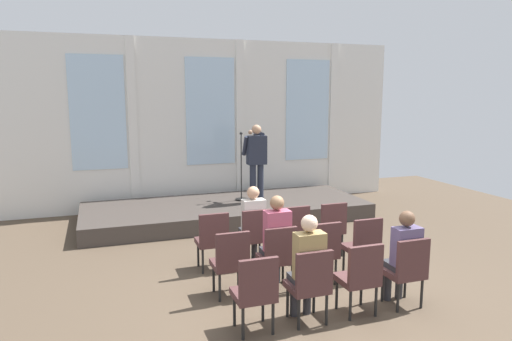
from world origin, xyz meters
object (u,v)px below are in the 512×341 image
audience_r1_c1 (276,237)px  audience_r2_c1 (307,263)px  speaker (256,157)px  chair_r2_c2 (360,275)px  audience_r2_c3 (403,253)px  chair_r0_c0 (212,237)px  chair_r2_c0 (255,290)px  mic_stand (241,185)px  chair_r0_c3 (330,225)px  chair_r0_c2 (293,229)px  chair_r1_c0 (231,259)px  chair_r2_c1 (310,282)px  chair_r1_c2 (322,249)px  audience_r0_c1 (252,221)px  chair_r1_c3 (363,244)px  chair_r1_c1 (278,254)px  chair_r0_c1 (254,233)px

audience_r1_c1 → audience_r2_c1: size_ratio=1.01×
speaker → audience_r1_c1: (-1.02, -3.79, -0.60)m
chair_r2_c2 → audience_r2_c3: bearing=7.0°
chair_r0_c0 → chair_r2_c0: size_ratio=1.00×
mic_stand → chair_r0_c3: 3.16m
chair_r0_c2 → chair_r2_c2: size_ratio=1.00×
mic_stand → chair_r0_c0: size_ratio=1.65×
chair_r0_c3 → chair_r2_c2: size_ratio=1.00×
chair_r1_c0 → audience_r2_c1: audience_r2_c1 is taller
chair_r1_c0 → chair_r2_c0: same height
chair_r0_c3 → chair_r1_c0: 2.29m
chair_r0_c2 → chair_r2_c1: bearing=-108.4°
chair_r1_c2 → chair_r2_c1: size_ratio=1.00×
audience_r2_c1 → audience_r2_c3: audience_r2_c1 is taller
audience_r0_c1 → chair_r1_c3: (1.37, -1.11, -0.18)m
chair_r1_c1 → chair_r1_c2: bearing=0.0°
chair_r0_c1 → chair_r1_c3: 1.71m
chair_r1_c1 → audience_r2_c3: bearing=-34.6°
chair_r1_c0 → mic_stand: bearing=70.9°
chair_r1_c3 → audience_r2_c3: 0.96m
chair_r0_c0 → audience_r0_c1: 0.71m
chair_r0_c3 → chair_r2_c0: (-2.05, -2.06, 0.00)m
chair_r2_c0 → audience_r2_c1: size_ratio=0.70×
audience_r2_c3 → audience_r2_c1: bearing=-179.8°
chair_r1_c2 → chair_r1_c1: bearing=180.0°
chair_r0_c3 → chair_r1_c0: size_ratio=1.00×
audience_r0_c1 → audience_r2_c1: (0.00, -2.06, 0.02)m
chair_r0_c2 → chair_r0_c1: bearing=180.0°
chair_r0_c0 → audience_r0_c1: size_ratio=0.73×
chair_r1_c1 → chair_r2_c1: (0.00, -1.03, 0.00)m
chair_r2_c1 → audience_r2_c1: audience_r2_c1 is taller
mic_stand → chair_r1_c0: (-1.43, -4.13, -0.15)m
speaker → audience_r0_c1: speaker is taller
chair_r2_c0 → audience_r2_c1: audience_r2_c1 is taller
chair_r1_c3 → audience_r2_c1: bearing=-145.3°
audience_r1_c1 → chair_r1_c3: 1.39m
chair_r0_c2 → audience_r2_c1: size_ratio=0.70×
audience_r1_c1 → audience_r2_c3: audience_r1_c1 is taller
chair_r0_c1 → chair_r1_c3: size_ratio=1.00×
chair_r1_c0 → audience_r2_c1: 1.19m
audience_r2_c1 → audience_r2_c3: (1.37, 0.00, -0.03)m
chair_r0_c0 → chair_r0_c1: same height
chair_r2_c1 → chair_r0_c2: bearing=71.6°
speaker → audience_r2_c3: size_ratio=1.35×
chair_r1_c0 → chair_r1_c3: size_ratio=1.00×
chair_r0_c0 → audience_r1_c1: 1.19m
chair_r1_c1 → chair_r2_c1: size_ratio=1.00×
chair_r0_c0 → audience_r2_c1: (0.68, -1.98, 0.21)m
chair_r1_c0 → chair_r2_c1: (0.68, -1.03, 0.00)m
speaker → chair_r0_c1: 3.13m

